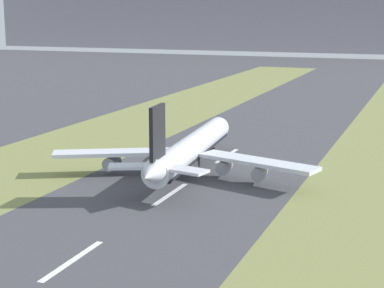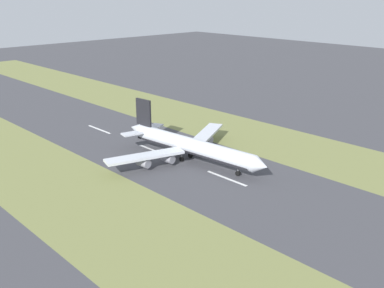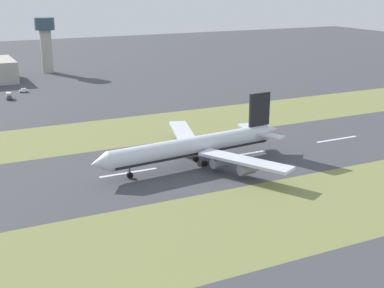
{
  "view_description": "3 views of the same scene",
  "coord_description": "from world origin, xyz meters",
  "views": [
    {
      "loc": [
        51.97,
        -140.1,
        38.94
      ],
      "look_at": [
        -2.61,
        2.57,
        7.0
      ],
      "focal_mm": 60.0,
      "sensor_mm": 36.0,
      "label": 1
    },
    {
      "loc": [
        107.69,
        117.38,
        61.69
      ],
      "look_at": [
        -2.61,
        2.57,
        7.0
      ],
      "focal_mm": 42.0,
      "sensor_mm": 36.0,
      "label": 2
    },
    {
      "loc": [
        -143.53,
        72.14,
        54.97
      ],
      "look_at": [
        -2.61,
        2.57,
        7.0
      ],
      "focal_mm": 50.0,
      "sensor_mm": 36.0,
      "label": 3
    }
  ],
  "objects": [
    {
      "name": "ground_plane",
      "position": [
        0.0,
        0.0,
        0.0
      ],
      "size": [
        800.0,
        800.0,
        0.0
      ],
      "primitive_type": "plane",
      "color": "#424247"
    },
    {
      "name": "grass_median_east",
      "position": [
        45.0,
        0.0,
        0.0
      ],
      "size": [
        40.0,
        600.0,
        0.01
      ],
      "primitive_type": "cube",
      "color": "olive",
      "rests_on": "ground"
    },
    {
      "name": "service_truck",
      "position": [
        124.3,
        39.16,
        1.67
      ],
      "size": [
        6.13,
        2.88,
        3.1
      ],
      "color": "#4C4C51",
      "rests_on": "ground"
    },
    {
      "name": "grass_median_west",
      "position": [
        -45.0,
        0.0,
        0.0
      ],
      "size": [
        40.0,
        600.0,
        0.01
      ],
      "primitive_type": "cube",
      "color": "olive",
      "rests_on": "ground"
    },
    {
      "name": "airplane_main_jet",
      "position": [
        -2.44,
        0.67,
        6.02
      ],
      "size": [
        63.86,
        67.22,
        20.2
      ],
      "color": "silver",
      "rests_on": "ground"
    },
    {
      "name": "centreline_dash_mid",
      "position": [
        0.0,
        -17.43,
        0.01
      ],
      "size": [
        1.2,
        18.0,
        0.01
      ],
      "primitive_type": "cube",
      "color": "silver",
      "rests_on": "ground"
    },
    {
      "name": "centreline_dash_far",
      "position": [
        0.0,
        22.57,
        0.01
      ],
      "size": [
        1.2,
        18.0,
        0.01
      ],
      "primitive_type": "cube",
      "color": "silver",
      "rests_on": "ground"
    },
    {
      "name": "control_tower",
      "position": [
        196.56,
        5.23,
        20.79
      ],
      "size": [
        12.0,
        12.0,
        33.72
      ],
      "color": "#B2AD9E",
      "rests_on": "ground"
    },
    {
      "name": "centreline_dash_near",
      "position": [
        0.0,
        -57.43,
        0.01
      ],
      "size": [
        1.2,
        18.0,
        0.01
      ],
      "primitive_type": "cube",
      "color": "silver",
      "rests_on": "ground"
    },
    {
      "name": "apron_car",
      "position": [
        138.71,
        29.94,
        1.0
      ],
      "size": [
        2.14,
        4.45,
        2.03
      ],
      "color": "white",
      "rests_on": "ground"
    }
  ]
}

